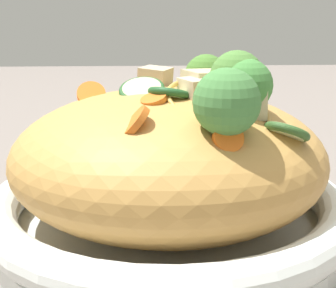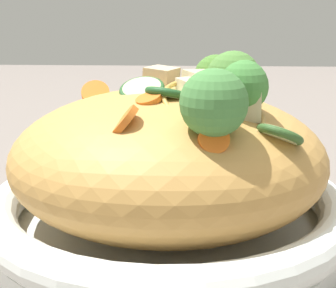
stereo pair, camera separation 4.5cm
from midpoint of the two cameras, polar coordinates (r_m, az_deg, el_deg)
ground_plane at (r=0.48m, az=2.72°, el=-10.59°), size 3.00×3.00×0.00m
serving_bowl at (r=0.47m, az=2.76°, el=-7.74°), size 0.33×0.33×0.05m
noodle_heap at (r=0.45m, az=2.86°, el=-1.49°), size 0.28×0.28×0.13m
broccoli_florets at (r=0.42m, az=9.39°, el=6.38°), size 0.24×0.08×0.07m
carrot_coins at (r=0.44m, az=1.39°, el=4.35°), size 0.24×0.13×0.04m
zucchini_slices at (r=0.42m, az=6.59°, el=4.81°), size 0.12×0.16×0.04m
chicken_chunks at (r=0.44m, az=6.75°, el=6.04°), size 0.14×0.10×0.03m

